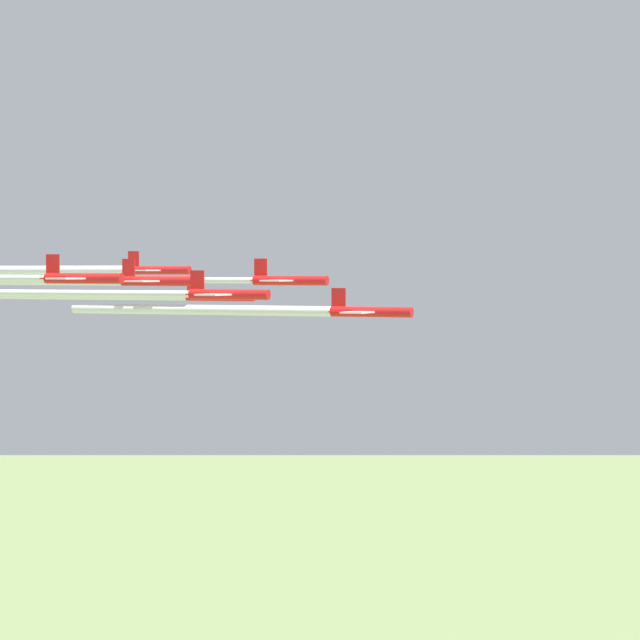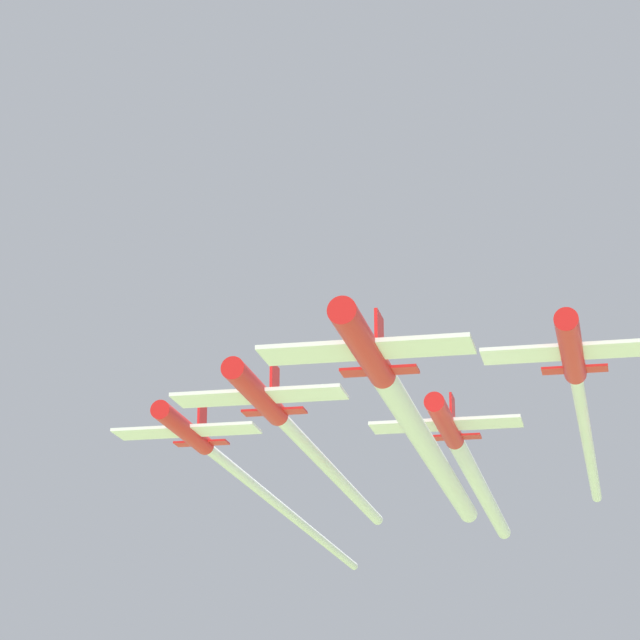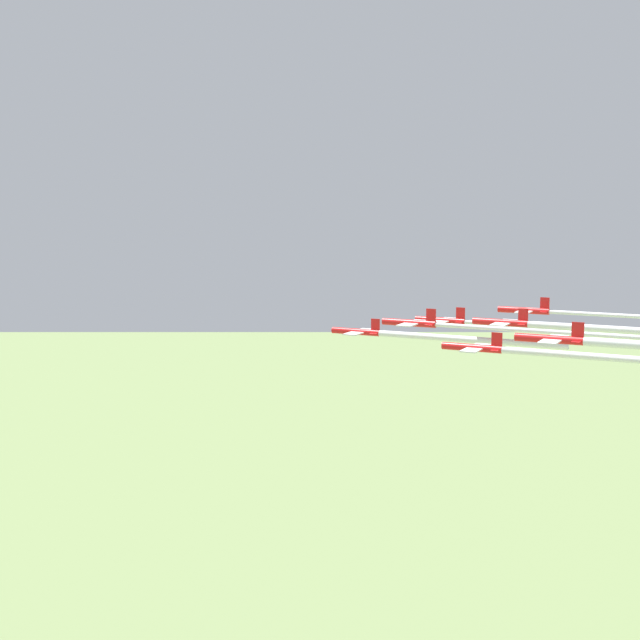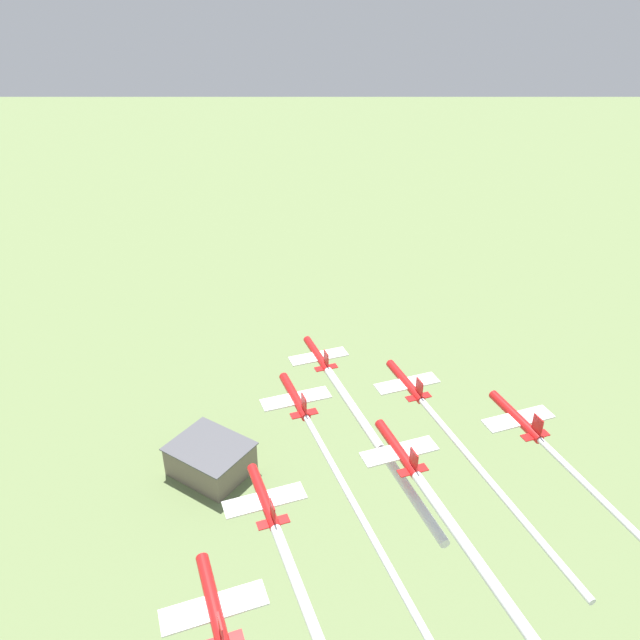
{
  "view_description": "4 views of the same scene",
  "coord_description": "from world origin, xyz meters",
  "views": [
    {
      "loc": [
        3.1,
        216.97,
        122.19
      ],
      "look_at": [
        -35.14,
        46.7,
        116.47
      ],
      "focal_mm": 85.0,
      "sensor_mm": 36.0,
      "label": 1
    },
    {
      "loc": [
        -96.44,
        76.13,
        98.64
      ],
      "look_at": [
        -40.6,
        50.52,
        118.35
      ],
      "focal_mm": 85.0,
      "sensor_mm": 36.0,
      "label": 2
    },
    {
      "loc": [
        -75.72,
        -117.69,
        141.6
      ],
      "look_at": [
        -46.83,
        54.27,
        119.08
      ],
      "focal_mm": 50.0,
      "sensor_mm": 36.0,
      "label": 3
    },
    {
      "loc": [
        6.19,
        -21.21,
        170.18
      ],
      "look_at": [
        -40.56,
        49.04,
        123.5
      ],
      "focal_mm": 35.0,
      "sensor_mm": 36.0,
      "label": 4
    }
  ],
  "objects": [
    {
      "name": "smoke_trail_4",
      "position": [
        0.07,
        18.42,
        120.89
      ],
      "size": [
        28.96,
        21.76,
        1.13
      ],
      "rotation": [
        0.0,
        0.0,
        0.94
      ],
      "color": "white"
    },
    {
      "name": "jet_3",
      "position": [
        -27.61,
        18.2,
        118.77
      ],
      "size": [
        9.2,
        9.05,
        3.34
      ],
      "rotation": [
        0.0,
        0.0,
        0.94
      ],
      "color": "red"
    },
    {
      "name": "smoke_trail_2",
      "position": [
        -7.11,
        34.03,
        119.47
      ],
      "size": [
        27.26,
        20.39,
        0.8
      ],
      "rotation": [
        0.0,
        0.0,
        0.94
      ],
      "color": "white"
    },
    {
      "name": "jet_0",
      "position": [
        -40.47,
        48.3,
        117.47
      ],
      "size": [
        9.2,
        9.05,
        3.34
      ],
      "rotation": [
        0.0,
        0.0,
        0.94
      ],
      "color": "red"
    },
    {
      "name": "jet_2",
      "position": [
        -24.19,
        46.61,
        119.52
      ],
      "size": [
        9.2,
        9.05,
        3.34
      ],
      "rotation": [
        0.0,
        0.0,
        0.94
      ],
      "color": "red"
    },
    {
      "name": "jet_4",
      "position": [
        -17.76,
        31.56,
        120.94
      ],
      "size": [
        9.2,
        9.05,
        3.34
      ],
      "rotation": [
        0.0,
        0.0,
        0.94
      ],
      "color": "red"
    },
    {
      "name": "jet_6",
      "position": [
        -21.17,
        3.15,
        122.26
      ],
      "size": [
        9.2,
        9.05,
        3.34
      ],
      "rotation": [
        0.0,
        0.0,
        0.94
      ],
      "color": "red"
    },
    {
      "name": "smoke_trail_1",
      "position": [
        -16.12,
        20.04,
        120.95
      ],
      "size": [
        28.91,
        21.59,
        0.74
      ],
      "rotation": [
        0.0,
        0.0,
        0.94
      ],
      "color": "white"
    },
    {
      "name": "jet_5",
      "position": [
        -7.91,
        44.92,
        121.35
      ],
      "size": [
        9.2,
        9.05,
        3.34
      ],
      "rotation": [
        0.0,
        0.0,
        0.94
      ],
      "color": "red"
    },
    {
      "name": "smoke_trail_0",
      "position": [
        -22.57,
        35.11,
        117.42
      ],
      "size": [
        29.13,
        21.91,
        1.19
      ],
      "rotation": [
        0.0,
        0.0,
        0.94
      ],
      "color": "white"
    },
    {
      "name": "jet_1",
      "position": [
        -34.04,
        33.25,
        120.99
      ],
      "size": [
        9.2,
        9.05,
        3.34
      ],
      "rotation": [
        0.0,
        0.0,
        0.94
      ],
      "color": "red"
    }
  ]
}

